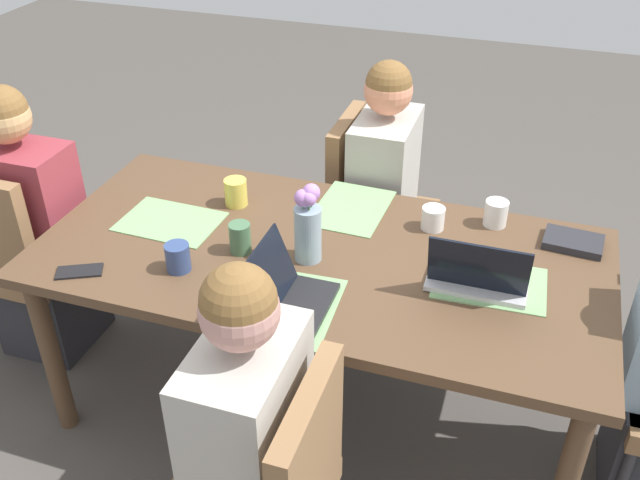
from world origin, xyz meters
TOP-DOWN VIEW (x-y plane):
  - ground_plane at (0.00, 0.00)m, footprint 10.00×10.00m
  - dining_table at (0.00, 0.00)m, footprint 1.98×0.96m
  - person_far_left_near at (-0.04, 0.74)m, footprint 0.36×0.40m
  - chair_near_left_far at (0.03, -0.80)m, footprint 0.44×0.44m
  - person_near_left_far at (-0.05, -0.74)m, footprint 0.36×0.40m
  - chair_head_right_right_near at (1.31, 0.05)m, footprint 0.44×0.44m
  - person_head_right_right_near at (1.25, -0.03)m, footprint 0.40×0.36m
  - flower_vase at (0.03, 0.05)m, footprint 0.09×0.09m
  - placemat_far_left_near at (-0.02, 0.32)m, footprint 0.28×0.37m
  - placemat_head_left_left_mid at (-0.58, 0.00)m, footprint 0.37×0.28m
  - placemat_near_left_far at (-0.02, -0.32)m, footprint 0.27×0.37m
  - placemat_head_right_right_near at (0.59, -0.01)m, footprint 0.37×0.27m
  - laptop_head_left_left_mid at (-0.54, 0.03)m, footprint 0.32×0.22m
  - laptop_far_left_near at (0.00, 0.34)m, footprint 0.22×0.32m
  - coffee_mug_near_left at (0.41, -0.21)m, footprint 0.09×0.09m
  - coffee_mug_near_right at (-0.55, -0.37)m, footprint 0.08×0.08m
  - coffee_mug_centre_left at (0.26, 0.08)m, footprint 0.08×0.08m
  - coffee_mug_centre_right at (0.42, 0.25)m, footprint 0.08×0.08m
  - coffee_mug_far_left at (-0.34, -0.28)m, footprint 0.08×0.08m
  - book_red_cover at (-0.83, -0.32)m, footprint 0.21×0.16m
  - phone_black at (0.72, 0.37)m, footprint 0.17×0.13m

SIDE VIEW (x-z plane):
  - ground_plane at x=0.00m, z-range 0.00..0.00m
  - chair_near_left_far at x=0.03m, z-range 0.05..0.95m
  - chair_head_right_right_near at x=1.31m, z-range 0.05..0.95m
  - person_far_left_near at x=-0.04m, z-range -0.07..1.12m
  - person_near_left_far at x=-0.05m, z-range -0.07..1.12m
  - person_head_right_right_near at x=1.25m, z-range -0.07..1.12m
  - dining_table at x=0.00m, z-range 0.30..1.05m
  - placemat_far_left_near at x=-0.02m, z-range 0.75..0.75m
  - placemat_head_left_left_mid at x=-0.58m, z-range 0.75..0.75m
  - placemat_near_left_far at x=-0.02m, z-range 0.75..0.75m
  - placemat_head_right_right_near at x=0.59m, z-range 0.75..0.75m
  - phone_black at x=0.72m, z-range 0.75..0.76m
  - book_red_cover at x=-0.83m, z-range 0.75..0.78m
  - coffee_mug_far_left at x=-0.34m, z-range 0.75..0.83m
  - laptop_far_left_near at x=0.00m, z-range 0.69..0.90m
  - laptop_head_left_left_mid at x=-0.54m, z-range 0.69..0.90m
  - coffee_mug_centre_right at x=0.42m, z-range 0.75..0.85m
  - coffee_mug_near_right at x=-0.55m, z-range 0.75..0.85m
  - coffee_mug_near_left at x=0.41m, z-range 0.75..0.86m
  - coffee_mug_centre_left at x=0.26m, z-range 0.75..0.86m
  - flower_vase at x=0.03m, z-range 0.74..1.03m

